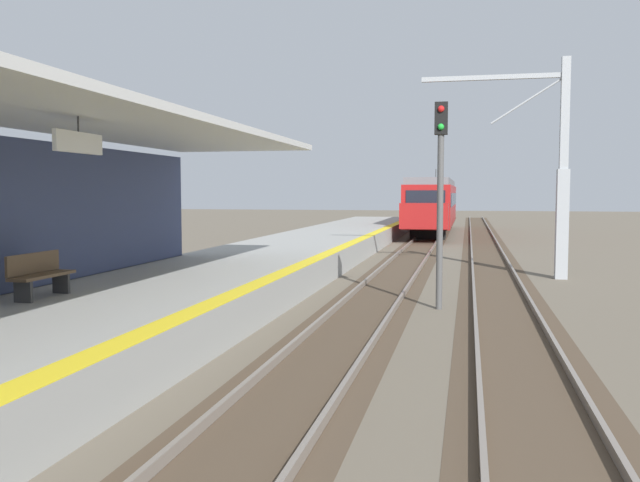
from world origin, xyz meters
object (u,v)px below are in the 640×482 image
Objects in this scene: rail_signal_post at (440,183)px; platform_bench at (39,274)px; catenary_pylon_far_side at (554,174)px; approaching_train at (433,203)px.

rail_signal_post is 9.51m from platform_bench.
rail_signal_post is 7.83m from catenary_pylon_far_side.
approaching_train is at bearing 93.22° from rail_signal_post.
catenary_pylon_far_side is 4.69× the size of platform_bench.
approaching_train reaches higher than platform_bench.
catenary_pylon_far_side is (5.31, -24.73, 1.43)m from approaching_train.
approaching_train is at bearing 81.29° from platform_bench.
approaching_train is 12.25× the size of platform_bench.
approaching_train is 31.77m from rail_signal_post.
approaching_train is 37.71m from platform_bench.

